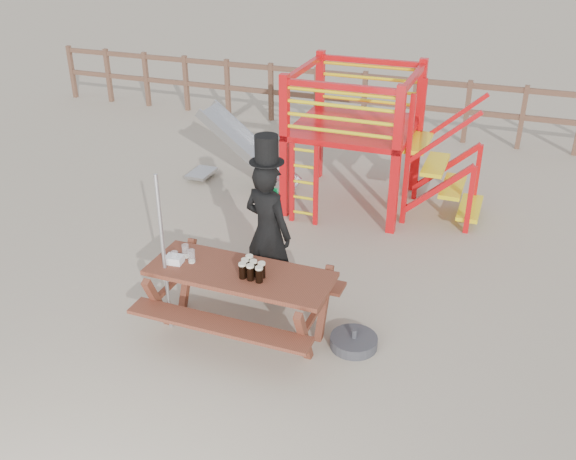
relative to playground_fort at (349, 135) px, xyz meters
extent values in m
plane|color=tan|center=(-0.12, -3.58, -1.07)|extent=(60.00, 60.00, 0.00)
cube|color=brown|center=(-0.12, 3.42, 0.03)|extent=(15.00, 0.06, 0.10)
cube|color=brown|center=(-0.12, 3.42, -0.47)|extent=(15.00, 0.06, 0.10)
cube|color=brown|center=(-7.62, 3.42, -0.47)|extent=(0.09, 0.09, 1.20)
cube|color=brown|center=(-6.62, 3.42, -0.47)|extent=(0.09, 0.09, 1.20)
cube|color=brown|center=(-5.62, 3.42, -0.47)|extent=(0.09, 0.09, 1.20)
cube|color=brown|center=(-4.62, 3.42, -0.47)|extent=(0.09, 0.09, 1.20)
cube|color=brown|center=(-3.62, 3.42, -0.47)|extent=(0.09, 0.09, 1.20)
cube|color=brown|center=(-2.62, 3.42, -0.47)|extent=(0.09, 0.09, 1.20)
cube|color=brown|center=(-1.62, 3.42, -0.47)|extent=(0.09, 0.09, 1.20)
cube|color=brown|center=(-0.62, 3.42, -0.47)|extent=(0.09, 0.09, 1.20)
cube|color=brown|center=(0.38, 3.42, -0.47)|extent=(0.09, 0.09, 1.20)
cube|color=brown|center=(1.38, 3.42, -0.47)|extent=(0.09, 0.09, 1.20)
cube|color=brown|center=(2.38, 3.42, -0.47)|extent=(0.09, 0.09, 1.20)
cube|color=red|center=(-0.72, -0.78, -0.02)|extent=(0.12, 0.12, 2.10)
cube|color=red|center=(0.88, -0.78, -0.02)|extent=(0.12, 0.12, 2.10)
cube|color=red|center=(-0.72, 0.82, -0.02)|extent=(0.12, 0.12, 2.10)
cube|color=red|center=(0.88, 0.82, -0.02)|extent=(0.12, 0.12, 2.10)
cube|color=red|center=(0.08, 0.02, 0.13)|extent=(1.72, 1.72, 0.08)
cube|color=red|center=(0.08, -0.78, 0.93)|extent=(1.60, 0.08, 0.08)
cube|color=red|center=(0.08, 0.82, 0.93)|extent=(1.60, 0.08, 0.08)
cube|color=red|center=(-0.72, 0.02, 0.93)|extent=(0.08, 1.60, 0.08)
cube|color=red|center=(0.88, 0.02, 0.93)|extent=(0.08, 1.60, 0.08)
cylinder|color=yellow|center=(0.08, -0.78, 0.31)|extent=(1.50, 0.05, 0.05)
cylinder|color=yellow|center=(0.08, 0.82, 0.31)|extent=(1.50, 0.05, 0.05)
cylinder|color=yellow|center=(0.08, -0.78, 0.49)|extent=(1.50, 0.05, 0.05)
cylinder|color=yellow|center=(0.08, 0.82, 0.49)|extent=(1.50, 0.05, 0.05)
cylinder|color=yellow|center=(0.08, -0.78, 0.67)|extent=(1.50, 0.05, 0.05)
cylinder|color=yellow|center=(0.08, 0.82, 0.67)|extent=(1.50, 0.05, 0.05)
cylinder|color=yellow|center=(0.08, -0.78, 0.85)|extent=(1.50, 0.05, 0.05)
cylinder|color=yellow|center=(0.08, 0.82, 0.85)|extent=(1.50, 0.05, 0.05)
cube|color=red|center=(-0.55, -0.93, -0.47)|extent=(0.06, 0.06, 1.20)
cube|color=red|center=(-0.19, -0.93, -0.47)|extent=(0.06, 0.06, 1.20)
cylinder|color=yellow|center=(-0.37, -0.93, -0.92)|extent=(0.36, 0.04, 0.04)
cylinder|color=yellow|center=(-0.37, -0.93, -0.68)|extent=(0.36, 0.04, 0.04)
cylinder|color=yellow|center=(-0.37, -0.93, -0.44)|extent=(0.36, 0.04, 0.04)
cylinder|color=yellow|center=(-0.37, -0.93, -0.20)|extent=(0.36, 0.04, 0.04)
cylinder|color=yellow|center=(-0.37, -0.93, 0.04)|extent=(0.36, 0.04, 0.04)
cube|color=yellow|center=(1.03, 0.02, 0.01)|extent=(0.30, 0.90, 0.06)
cube|color=yellow|center=(1.31, 0.02, -0.29)|extent=(0.30, 0.90, 0.06)
cube|color=yellow|center=(1.59, 0.02, -0.59)|extent=(0.30, 0.90, 0.06)
cube|color=yellow|center=(1.87, 0.02, -0.89)|extent=(0.30, 0.90, 0.06)
cube|color=red|center=(1.43, -0.43, -0.47)|extent=(0.95, 0.08, 0.86)
cube|color=red|center=(1.43, 0.47, -0.47)|extent=(0.95, 0.08, 0.86)
cube|color=#ACAEB3|center=(-1.62, 0.02, -0.45)|extent=(1.53, 0.55, 1.21)
cube|color=#ACAEB3|center=(-1.62, -0.25, -0.41)|extent=(1.58, 0.04, 1.28)
cube|color=#ACAEB3|center=(-1.62, 0.29, -0.41)|extent=(1.58, 0.04, 1.28)
cube|color=#ACAEB3|center=(-2.52, 0.02, -0.97)|extent=(0.35, 0.55, 0.05)
cube|color=brown|center=(-0.13, -3.66, -0.34)|extent=(1.95, 0.75, 0.05)
cube|color=brown|center=(-0.14, -4.20, -0.63)|extent=(1.95, 0.29, 0.04)
cube|color=brown|center=(-0.12, -3.13, -0.63)|extent=(1.95, 0.29, 0.04)
cube|color=brown|center=(-0.96, -3.65, -0.72)|extent=(0.09, 1.17, 0.70)
cube|color=brown|center=(0.70, -3.67, -0.72)|extent=(0.09, 1.17, 0.70)
imported|color=black|center=(-0.12, -2.90, -0.23)|extent=(0.71, 0.57, 1.69)
cube|color=#0E9C45|center=(-0.08, -2.77, -0.03)|extent=(0.07, 0.04, 0.39)
cylinder|color=black|center=(-0.12, -2.90, 0.62)|extent=(0.38, 0.38, 0.01)
cylinder|color=black|center=(-0.12, -2.90, 0.77)|extent=(0.26, 0.26, 0.29)
cube|color=white|center=(-0.08, -2.78, 0.88)|extent=(0.13, 0.04, 0.03)
cylinder|color=#B2B2B7|center=(-0.90, -3.86, -0.17)|extent=(0.04, 0.04, 1.81)
cylinder|color=#36363B|center=(1.08, -3.50, -1.01)|extent=(0.50, 0.50, 0.12)
cylinder|color=#36363B|center=(1.08, -3.50, -0.91)|extent=(0.06, 0.06, 0.10)
cube|color=white|center=(-0.85, -3.74, -0.28)|extent=(0.19, 0.16, 0.08)
cylinder|color=black|center=(-0.05, -3.76, -0.24)|extent=(0.08, 0.08, 0.15)
cylinder|color=beige|center=(-0.05, -3.76, -0.16)|extent=(0.08, 0.08, 0.02)
cylinder|color=black|center=(0.04, -3.77, -0.24)|extent=(0.08, 0.08, 0.15)
cylinder|color=beige|center=(0.04, -3.77, -0.16)|extent=(0.08, 0.08, 0.02)
cylinder|color=black|center=(0.14, -3.77, -0.24)|extent=(0.08, 0.08, 0.15)
cylinder|color=beige|center=(0.14, -3.77, -0.16)|extent=(0.08, 0.08, 0.02)
cylinder|color=black|center=(-0.06, -3.67, -0.24)|extent=(0.08, 0.08, 0.15)
cylinder|color=beige|center=(-0.06, -3.67, -0.16)|extent=(0.08, 0.08, 0.02)
cylinder|color=black|center=(0.03, -3.67, -0.24)|extent=(0.08, 0.08, 0.15)
cylinder|color=beige|center=(0.03, -3.67, -0.16)|extent=(0.08, 0.08, 0.02)
cylinder|color=black|center=(0.13, -3.68, -0.24)|extent=(0.08, 0.08, 0.15)
cylinder|color=beige|center=(0.13, -3.68, -0.16)|extent=(0.08, 0.08, 0.02)
cylinder|color=black|center=(-0.05, -3.59, -0.24)|extent=(0.08, 0.08, 0.15)
cylinder|color=beige|center=(-0.05, -3.59, -0.16)|extent=(0.08, 0.08, 0.02)
cylinder|color=silver|center=(-0.68, -3.67, -0.24)|extent=(0.08, 0.08, 0.15)
cylinder|color=beige|center=(-0.68, -3.67, -0.31)|extent=(0.07, 0.07, 0.02)
cylinder|color=silver|center=(-0.80, -3.59, -0.24)|extent=(0.08, 0.08, 0.15)
cylinder|color=beige|center=(-0.80, -3.59, -0.31)|extent=(0.07, 0.07, 0.02)
cylinder|color=silver|center=(-0.83, -3.76, -0.24)|extent=(0.08, 0.08, 0.15)
cylinder|color=beige|center=(-0.83, -3.76, -0.31)|extent=(0.07, 0.07, 0.02)
camera|label=1|loc=(2.34, -8.83, 3.12)|focal=40.00mm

